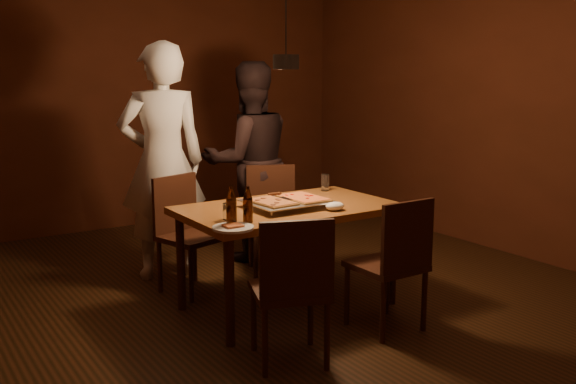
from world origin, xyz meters
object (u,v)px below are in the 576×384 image
chair_near_left (293,278)px  pendant_lamp (286,60)px  chair_far_right (272,208)px  beer_bottle_b (248,204)px  chair_near_right (395,253)px  beer_bottle_a (231,206)px  pizza_tray (287,204)px  dining_table (288,216)px  chair_far_left (184,222)px  plate_slice (233,228)px  diner_white (162,162)px  diner_dark (249,162)px

chair_near_left → pendant_lamp: bearing=79.1°
chair_far_right → beer_bottle_b: 1.45m
chair_near_left → chair_near_right: bearing=23.7°
chair_far_right → beer_bottle_a: bearing=72.0°
pizza_tray → beer_bottle_a: size_ratio=2.21×
dining_table → chair_near_right: chair_near_right is taller
chair_far_left → chair_near_right: (0.79, -1.52, 0.00)m
plate_slice → beer_bottle_a: bearing=66.9°
chair_far_left → diner_white: bearing=-107.5°
beer_bottle_a → pendant_lamp: 1.13m
diner_white → diner_dark: size_ratio=1.09×
dining_table → chair_near_right: bearing=-66.7°
pizza_tray → diner_dark: diner_dark is taller
beer_bottle_b → plate_slice: beer_bottle_b is taller
diner_white → pendant_lamp: pendant_lamp is taller
diner_dark → pendant_lamp: bearing=82.6°
diner_dark → pendant_lamp: 1.54m
beer_bottle_a → diner_white: 1.47m
beer_bottle_a → diner_dark: size_ratio=0.14×
chair_far_right → beer_bottle_b: size_ratio=2.36×
chair_far_right → chair_near_right: (-0.05, -1.59, 0.00)m
chair_far_left → diner_dark: size_ratio=0.30×
beer_bottle_a → diner_white: (0.15, 1.46, 0.09)m
chair_far_left → chair_near_left: 1.58m
chair_near_right → pendant_lamp: bearing=111.3°
chair_near_left → chair_near_right: same height
chair_far_right → pendant_lamp: size_ratio=0.50×
chair_far_left → plate_slice: bearing=63.8°
diner_white → diner_dark: diner_white is taller
chair_far_right → chair_near_left: size_ratio=1.03×
dining_table → diner_white: bearing=111.4°
beer_bottle_b → diner_white: 1.46m
chair_near_right → beer_bottle_b: (-0.82, 0.48, 0.33)m
beer_bottle_b → chair_near_left: bearing=-91.6°
chair_near_right → pizza_tray: (-0.36, 0.73, 0.24)m
chair_near_left → pizza_tray: size_ratio=0.98×
chair_far_left → chair_near_left: (-0.04, -1.58, 0.00)m
plate_slice → pendant_lamp: pendant_lamp is taller
chair_near_left → pendant_lamp: (0.51, 0.85, 1.22)m
dining_table → diner_white: size_ratio=0.78×
dining_table → plate_slice: bearing=-149.4°
dining_table → pizza_tray: bearing=-131.8°
chair_far_right → chair_near_left: bearing=85.2°
chair_far_right → pizza_tray: (-0.41, -0.86, 0.24)m
dining_table → pendant_lamp: (0.01, 0.04, 1.08)m
beer_bottle_b → diner_dark: 1.77m
diner_dark → plate_slice: bearing=67.8°
diner_white → pizza_tray: bearing=122.3°
plate_slice → diner_dark: (1.05, 1.63, 0.13)m
chair_far_left → chair_near_left: same height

